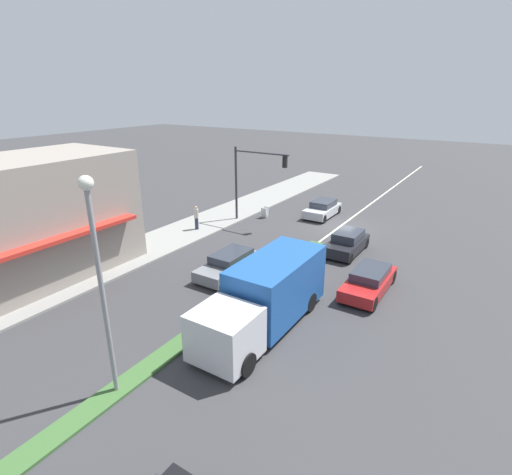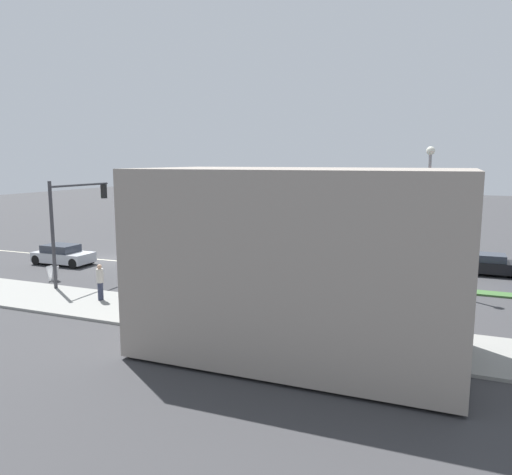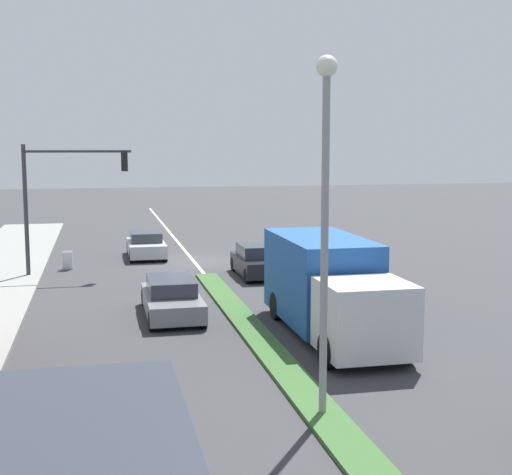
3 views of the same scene
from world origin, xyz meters
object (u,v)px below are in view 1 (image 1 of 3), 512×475
object	(u,v)px
traffic_signal_main	(252,173)
delivery_truck	(266,295)
pedestrian	(196,217)
warning_aframe_sign	(265,212)
hatchback_red	(369,281)
street_lamp	(98,264)
suv_grey	(230,264)
sedan_silver	(322,209)
sedan_dark	(347,243)

from	to	relation	value
traffic_signal_main	delivery_truck	bearing A→B (deg)	125.42
pedestrian	delivery_truck	world-z (taller)	delivery_truck
traffic_signal_main	delivery_truck	distance (m)	14.57
warning_aframe_sign	hatchback_red	bearing A→B (deg)	144.14
street_lamp	delivery_truck	bearing A→B (deg)	-109.43
warning_aframe_sign	pedestrian	bearing A→B (deg)	64.84
warning_aframe_sign	delivery_truck	distance (m)	15.73
street_lamp	suv_grey	xyz separation A→B (m)	(2.20, -9.62, -4.18)
traffic_signal_main	street_lamp	xyz separation A→B (m)	(-6.12, 17.94, 0.88)
delivery_truck	suv_grey	bearing A→B (deg)	-37.54
pedestrian	traffic_signal_main	bearing A→B (deg)	-122.82
traffic_signal_main	suv_grey	size ratio (longest dim) A/B	1.29
street_lamp	sedan_silver	distance (m)	22.90
street_lamp	warning_aframe_sign	xyz separation A→B (m)	(5.98, -19.64, -4.35)
traffic_signal_main	warning_aframe_sign	xyz separation A→B (m)	(-0.15, -1.69, -3.47)
street_lamp	pedestrian	world-z (taller)	street_lamp
traffic_signal_main	suv_grey	distance (m)	9.78
pedestrian	sedan_silver	size ratio (longest dim) A/B	0.45
hatchback_red	suv_grey	bearing A→B (deg)	16.13
pedestrian	suv_grey	world-z (taller)	pedestrian
street_lamp	pedestrian	size ratio (longest dim) A/B	4.22
sedan_silver	suv_grey	xyz separation A→B (m)	(0.00, 12.80, -0.02)
delivery_truck	suv_grey	world-z (taller)	delivery_truck
warning_aframe_sign	sedan_dark	world-z (taller)	sedan_dark
delivery_truck	suv_grey	size ratio (longest dim) A/B	1.73
warning_aframe_sign	sedan_dark	distance (m)	8.91
traffic_signal_main	pedestrian	xyz separation A→B (m)	(2.39, 3.71, -2.86)
traffic_signal_main	hatchback_red	bearing A→B (deg)	150.71
sedan_dark	hatchback_red	world-z (taller)	sedan_dark
sedan_silver	pedestrian	bearing A→B (deg)	52.33
street_lamp	traffic_signal_main	bearing A→B (deg)	-71.15
pedestrian	warning_aframe_sign	xyz separation A→B (m)	(-2.54, -5.40, -0.62)
pedestrian	sedan_dark	xyz separation A→B (m)	(-10.71, -1.87, -0.39)
pedestrian	hatchback_red	xyz separation A→B (m)	(-13.51, 2.54, -0.44)
sedan_silver	suv_grey	world-z (taller)	sedan_silver
suv_grey	hatchback_red	bearing A→B (deg)	-163.87
sedan_silver	suv_grey	bearing A→B (deg)	90.00
sedan_dark	hatchback_red	size ratio (longest dim) A/B	0.88
sedan_dark	traffic_signal_main	bearing A→B (deg)	-12.43
traffic_signal_main	sedan_silver	distance (m)	6.79
delivery_truck	hatchback_red	bearing A→B (deg)	-117.13
pedestrian	suv_grey	distance (m)	7.84
warning_aframe_sign	delivery_truck	xyz separation A→B (m)	(-8.18, 13.40, 1.04)
street_lamp	sedan_dark	world-z (taller)	street_lamp
street_lamp	pedestrian	bearing A→B (deg)	-59.12
sedan_dark	delivery_truck	bearing A→B (deg)	90.00
traffic_signal_main	pedestrian	world-z (taller)	traffic_signal_main
warning_aframe_sign	sedan_dark	bearing A→B (deg)	156.66
warning_aframe_sign	suv_grey	size ratio (longest dim) A/B	0.19
street_lamp	warning_aframe_sign	world-z (taller)	street_lamp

